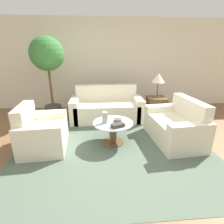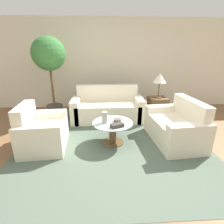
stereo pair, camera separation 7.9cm
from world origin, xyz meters
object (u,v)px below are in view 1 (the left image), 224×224
sofa_main (107,108)px  potted_plant (48,60)px  book_stack (118,125)px  coffee_table (113,130)px  armchair (41,134)px  table_lamp (158,79)px  vase (105,117)px  bowl (118,120)px  loveseat (177,127)px

sofa_main → potted_plant: 1.86m
sofa_main → book_stack: sofa_main is taller
coffee_table → potted_plant: potted_plant is taller
armchair → book_stack: bearing=-100.1°
table_lamp → vase: 1.99m
bowl → sofa_main: bearing=96.7°
coffee_table → book_stack: book_stack is taller
book_stack → armchair: bearing=150.4°
loveseat → potted_plant: (-2.73, 1.46, 1.20)m
table_lamp → bowl: table_lamp is taller
sofa_main → coffee_table: bearing=-87.5°
bowl → book_stack: 0.25m
armchair → coffee_table: armchair is taller
armchair → table_lamp: table_lamp is taller
armchair → bowl: bearing=-89.9°
potted_plant → bowl: 2.36m
armchair → table_lamp: size_ratio=1.60×
vase → book_stack: vase is taller
bowl → potted_plant: bearing=137.2°
table_lamp → book_stack: bearing=-128.2°
potted_plant → bowl: bearing=-42.8°
armchair → vase: (1.18, 0.06, 0.26)m
loveseat → book_stack: size_ratio=5.06×
sofa_main → table_lamp: bearing=0.5°
armchair → bowl: 1.44m
coffee_table → bowl: 0.20m
sofa_main → loveseat: bearing=-44.0°
sofa_main → bowl: (0.15, -1.26, 0.17)m
coffee_table → vase: size_ratio=3.54×
table_lamp → potted_plant: 2.77m
armchair → table_lamp: 3.03m
sofa_main → potted_plant: bearing=172.5°
bowl → book_stack: (-0.03, -0.25, 0.01)m
coffee_table → potted_plant: size_ratio=0.37×
loveseat → potted_plant: size_ratio=0.64×
book_stack → loveseat: bearing=-12.8°
table_lamp → vase: size_ratio=2.87×
loveseat → potted_plant: 3.32m
potted_plant → sofa_main: bearing=-7.5°
potted_plant → coffee_table: bearing=-45.2°
vase → book_stack: bearing=-43.0°
armchair → book_stack: (1.39, -0.14, 0.18)m
sofa_main → book_stack: size_ratio=6.93×
loveseat → armchair: bearing=-93.5°
armchair → vase: armchair is taller
loveseat → vase: size_ratio=6.08×
vase → bowl: (0.24, 0.05, -0.08)m
coffee_table → potted_plant: bearing=134.8°
armchair → potted_plant: size_ratio=0.49×
vase → book_stack: 0.31m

